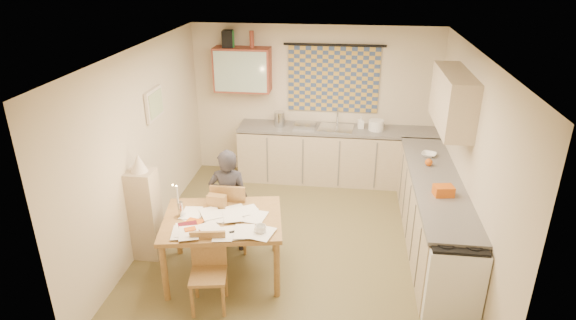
# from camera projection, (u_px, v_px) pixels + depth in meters

# --- Properties ---
(floor) EXTENTS (4.00, 4.50, 0.02)m
(floor) POSITION_uv_depth(u_px,v_px,m) (299.00, 242.00, 6.38)
(floor) COLOR brown
(floor) RESTS_ON ground
(ceiling) EXTENTS (4.00, 4.50, 0.02)m
(ceiling) POSITION_uv_depth(u_px,v_px,m) (301.00, 51.00, 5.38)
(ceiling) COLOR white
(ceiling) RESTS_ON floor
(wall_back) EXTENTS (4.00, 0.02, 2.50)m
(wall_back) POSITION_uv_depth(u_px,v_px,m) (314.00, 102.00, 7.94)
(wall_back) COLOR beige
(wall_back) RESTS_ON floor
(wall_front) EXTENTS (4.00, 0.02, 2.50)m
(wall_front) POSITION_uv_depth(u_px,v_px,m) (271.00, 263.00, 3.82)
(wall_front) COLOR beige
(wall_front) RESTS_ON floor
(wall_left) EXTENTS (0.02, 4.50, 2.50)m
(wall_left) POSITION_uv_depth(u_px,v_px,m) (143.00, 147.00, 6.11)
(wall_left) COLOR beige
(wall_left) RESTS_ON floor
(wall_right) EXTENTS (0.02, 4.50, 2.50)m
(wall_right) POSITION_uv_depth(u_px,v_px,m) (470.00, 163.00, 5.65)
(wall_right) COLOR beige
(wall_right) RESTS_ON floor
(window_blind) EXTENTS (1.45, 0.03, 1.05)m
(window_blind) POSITION_uv_depth(u_px,v_px,m) (333.00, 79.00, 7.71)
(window_blind) COLOR navy
(window_blind) RESTS_ON wall_back
(curtain_rod) EXTENTS (1.60, 0.04, 0.04)m
(curtain_rod) POSITION_uv_depth(u_px,v_px,m) (335.00, 45.00, 7.47)
(curtain_rod) COLOR black
(curtain_rod) RESTS_ON wall_back
(wall_cabinet) EXTENTS (0.90, 0.34, 0.70)m
(wall_cabinet) POSITION_uv_depth(u_px,v_px,m) (243.00, 70.00, 7.69)
(wall_cabinet) COLOR maroon
(wall_cabinet) RESTS_ON wall_back
(wall_cabinet_glass) EXTENTS (0.84, 0.02, 0.64)m
(wall_cabinet_glass) POSITION_uv_depth(u_px,v_px,m) (240.00, 72.00, 7.53)
(wall_cabinet_glass) COLOR #99B2A5
(wall_cabinet_glass) RESTS_ON wall_back
(upper_cabinet_right) EXTENTS (0.34, 1.30, 0.70)m
(upper_cabinet_right) POSITION_uv_depth(u_px,v_px,m) (453.00, 100.00, 5.93)
(upper_cabinet_right) COLOR tan
(upper_cabinet_right) RESTS_ON wall_right
(framed_print) EXTENTS (0.04, 0.50, 0.40)m
(framed_print) POSITION_uv_depth(u_px,v_px,m) (154.00, 104.00, 6.29)
(framed_print) COLOR beige
(framed_print) RESTS_ON wall_left
(print_canvas) EXTENTS (0.01, 0.42, 0.32)m
(print_canvas) POSITION_uv_depth(u_px,v_px,m) (156.00, 104.00, 6.29)
(print_canvas) COLOR beige
(print_canvas) RESTS_ON wall_left
(counter_back) EXTENTS (3.30, 0.62, 0.92)m
(counter_back) POSITION_uv_depth(u_px,v_px,m) (339.00, 155.00, 7.92)
(counter_back) COLOR tan
(counter_back) RESTS_ON floor
(counter_right) EXTENTS (0.62, 2.95, 0.92)m
(counter_right) POSITION_uv_depth(u_px,v_px,m) (432.00, 212.00, 6.18)
(counter_right) COLOR tan
(counter_right) RESTS_ON floor
(stove) EXTENTS (0.57, 0.57, 0.89)m
(stove) POSITION_uv_depth(u_px,v_px,m) (451.00, 274.00, 5.00)
(stove) COLOR white
(stove) RESTS_ON floor
(sink) EXTENTS (0.59, 0.50, 0.10)m
(sink) POSITION_uv_depth(u_px,v_px,m) (336.00, 131.00, 7.76)
(sink) COLOR silver
(sink) RESTS_ON counter_back
(tap) EXTENTS (0.03, 0.03, 0.28)m
(tap) POSITION_uv_depth(u_px,v_px,m) (338.00, 116.00, 7.85)
(tap) COLOR silver
(tap) RESTS_ON counter_back
(dish_rack) EXTENTS (0.36, 0.32, 0.06)m
(dish_rack) POSITION_uv_depth(u_px,v_px,m) (305.00, 125.00, 7.79)
(dish_rack) COLOR silver
(dish_rack) RESTS_ON counter_back
(kettle) EXTENTS (0.24, 0.24, 0.24)m
(kettle) POSITION_uv_depth(u_px,v_px,m) (280.00, 119.00, 7.80)
(kettle) COLOR silver
(kettle) RESTS_ON counter_back
(mixing_bowl) EXTENTS (0.25, 0.25, 0.16)m
(mixing_bowl) POSITION_uv_depth(u_px,v_px,m) (376.00, 125.00, 7.64)
(mixing_bowl) COLOR white
(mixing_bowl) RESTS_ON counter_back
(soap_bottle) EXTENTS (0.12, 0.13, 0.20)m
(soap_bottle) POSITION_uv_depth(u_px,v_px,m) (361.00, 122.00, 7.70)
(soap_bottle) COLOR white
(soap_bottle) RESTS_ON counter_back
(bowl) EXTENTS (0.33, 0.33, 0.05)m
(bowl) POSITION_uv_depth(u_px,v_px,m) (429.00, 155.00, 6.67)
(bowl) COLOR white
(bowl) RESTS_ON counter_right
(orange_bag) EXTENTS (0.24, 0.20, 0.12)m
(orange_bag) POSITION_uv_depth(u_px,v_px,m) (443.00, 191.00, 5.58)
(orange_bag) COLOR #C2540F
(orange_bag) RESTS_ON counter_right
(fruit_orange) EXTENTS (0.10, 0.10, 0.10)m
(fruit_orange) POSITION_uv_depth(u_px,v_px,m) (429.00, 162.00, 6.36)
(fruit_orange) COLOR #C2540F
(fruit_orange) RESTS_ON counter_right
(speaker) EXTENTS (0.18, 0.21, 0.26)m
(speaker) POSITION_uv_depth(u_px,v_px,m) (228.00, 39.00, 7.52)
(speaker) COLOR black
(speaker) RESTS_ON wall_cabinet
(bottle_green) EXTENTS (0.08, 0.08, 0.26)m
(bottle_green) POSITION_uv_depth(u_px,v_px,m) (232.00, 39.00, 7.51)
(bottle_green) COLOR #195926
(bottle_green) RESTS_ON wall_cabinet
(bottle_brown) EXTENTS (0.09, 0.09, 0.26)m
(bottle_brown) POSITION_uv_depth(u_px,v_px,m) (252.00, 39.00, 7.48)
(bottle_brown) COLOR maroon
(bottle_brown) RESTS_ON wall_cabinet
(dining_table) EXTENTS (1.49, 1.23, 0.75)m
(dining_table) POSITION_uv_depth(u_px,v_px,m) (224.00, 246.00, 5.60)
(dining_table) COLOR brown
(dining_table) RESTS_ON floor
(chair_far) EXTENTS (0.43, 0.43, 0.95)m
(chair_far) POSITION_uv_depth(u_px,v_px,m) (233.00, 226.00, 6.16)
(chair_far) COLOR brown
(chair_far) RESTS_ON floor
(chair_near) EXTENTS (0.44, 0.44, 0.83)m
(chair_near) POSITION_uv_depth(u_px,v_px,m) (209.00, 286.00, 5.12)
(chair_near) COLOR brown
(chair_near) RESTS_ON floor
(person) EXTENTS (0.54, 0.39, 1.37)m
(person) POSITION_uv_depth(u_px,v_px,m) (229.00, 201.00, 5.98)
(person) COLOR black
(person) RESTS_ON floor
(shelf_stand) EXTENTS (0.32, 0.30, 1.16)m
(shelf_stand) POSITION_uv_depth(u_px,v_px,m) (145.00, 214.00, 5.87)
(shelf_stand) COLOR tan
(shelf_stand) RESTS_ON floor
(lampshade) EXTENTS (0.20, 0.20, 0.22)m
(lampshade) POSITION_uv_depth(u_px,v_px,m) (139.00, 163.00, 5.60)
(lampshade) COLOR beige
(lampshade) RESTS_ON shelf_stand
(letter_rack) EXTENTS (0.23, 0.13, 0.16)m
(letter_rack) POSITION_uv_depth(u_px,v_px,m) (217.00, 201.00, 5.66)
(letter_rack) COLOR brown
(letter_rack) RESTS_ON dining_table
(mug) EXTENTS (0.21, 0.21, 0.10)m
(mug) POSITION_uv_depth(u_px,v_px,m) (261.00, 229.00, 5.14)
(mug) COLOR white
(mug) RESTS_ON dining_table
(magazine) EXTENTS (0.43, 0.45, 0.03)m
(magazine) POSITION_uv_depth(u_px,v_px,m) (179.00, 231.00, 5.19)
(magazine) COLOR maroon
(magazine) RESTS_ON dining_table
(book) EXTENTS (0.30, 0.34, 0.02)m
(book) POSITION_uv_depth(u_px,v_px,m) (184.00, 223.00, 5.33)
(book) COLOR #C2540F
(book) RESTS_ON dining_table
(orange_box) EXTENTS (0.14, 0.13, 0.04)m
(orange_box) POSITION_uv_depth(u_px,v_px,m) (190.00, 230.00, 5.18)
(orange_box) COLOR #C2540F
(orange_box) RESTS_ON dining_table
(eyeglasses) EXTENTS (0.14, 0.10, 0.02)m
(eyeglasses) POSITION_uv_depth(u_px,v_px,m) (235.00, 232.00, 5.17)
(eyeglasses) COLOR black
(eyeglasses) RESTS_ON dining_table
(candle_holder) EXTENTS (0.06, 0.06, 0.18)m
(candle_holder) POSITION_uv_depth(u_px,v_px,m) (180.00, 209.00, 5.46)
(candle_holder) COLOR silver
(candle_holder) RESTS_ON dining_table
(candle) EXTENTS (0.03, 0.03, 0.22)m
(candle) POSITION_uv_depth(u_px,v_px,m) (177.00, 195.00, 5.36)
(candle) COLOR white
(candle) RESTS_ON dining_table
(candle_flame) EXTENTS (0.02, 0.02, 0.02)m
(candle_flame) POSITION_uv_depth(u_px,v_px,m) (173.00, 185.00, 5.30)
(candle_flame) COLOR #FFCC66
(candle_flame) RESTS_ON dining_table
(papers) EXTENTS (1.15, 0.93, 0.03)m
(papers) POSITION_uv_depth(u_px,v_px,m) (222.00, 221.00, 5.37)
(papers) COLOR white
(papers) RESTS_ON dining_table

